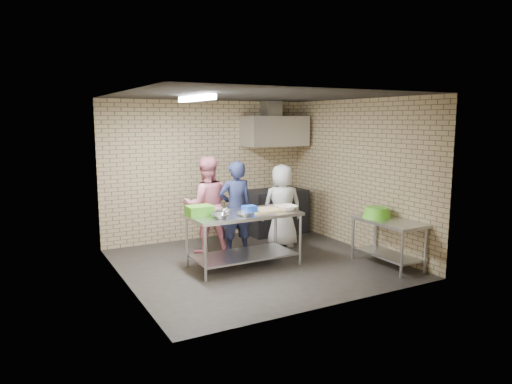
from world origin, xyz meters
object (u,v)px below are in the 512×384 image
Objects in this scene: bottle_green at (289,135)px; green_basin at (377,212)px; blue_tub at (249,210)px; man_navy at (236,208)px; woman_white at (282,206)px; stove at (276,212)px; woman_pink at (206,205)px; green_crate at (200,211)px; prep_table at (244,239)px; side_counter at (388,243)px; bottle_red at (272,134)px.

green_basin is at bearing -90.42° from bottle_green.
blue_tub is at bearing 159.55° from green_basin.
man_navy reaches higher than woman_white.
bottle_green is at bearing -139.82° from man_navy.
woman_pink is (-1.81, -0.67, 0.40)m from stove.
man_navy reaches higher than green_crate.
woman_white is at bearing 36.57° from blue_tub.
side_counter is at bearing -28.01° from prep_table.
side_counter is at bearing 143.06° from man_navy.
woman_pink is at bearing -31.93° from man_navy.
woman_pink is at bearing 103.88° from blue_tub.
man_navy is at bearing 32.10° from green_crate.
bottle_red is at bearing -98.66° from woman_white.
man_navy is at bearing 16.20° from woman_white.
bottle_green is (2.74, 1.79, 1.07)m from green_crate.
green_basin is 1.78m from woman_white.
bottle_green is (0.45, 0.24, 1.57)m from stove.
bottle_red is 1.80m from woman_white.
bottle_red is at bearing 97.90° from green_basin.
bottle_green reaches higher than woman_white.
blue_tub is 1.14m from woman_pink.
green_basin is at bearing -80.24° from stove.
bottle_red reaches higher than prep_table.
bottle_red is 2.38m from woman_pink.
green_crate is 1.97m from woman_white.
green_crate reaches higher than prep_table.
man_navy is at bearing 80.06° from blue_tub.
blue_tub is 1.08× the size of bottle_red.
woman_pink reaches higher than green_basin.
green_basin is 3.01m from bottle_red.
green_basin is 0.27× the size of woman_pink.
prep_table is at bearing 114.97° from woman_pink.
green_basin is at bearing -82.10° from bottle_red.
man_navy is (-1.85, -1.23, -1.20)m from bottle_green.
bottle_red is 2.26m from man_navy.
green_crate is 0.25× the size of woman_white.
blue_tub reaches higher than green_basin.
man_navy is at bearing -139.74° from bottle_red.
green_crate is at bearing -142.63° from bottle_red.
prep_table is 0.88m from green_crate.
green_crate is 0.23× the size of woman_pink.
woman_white is at bearing -111.98° from bottle_red.
woman_pink reaches higher than side_counter.
prep_table is 9.69× the size of bottle_red.
bottle_red is 0.12× the size of woman_white.
green_crate reaches higher than green_basin.
stove is at bearing -138.19° from man_navy.
bottle_green is at bearing -113.26° from woman_white.
bottle_red is (1.59, 2.01, 1.10)m from blue_tub.
green_crate is 0.84× the size of green_basin.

